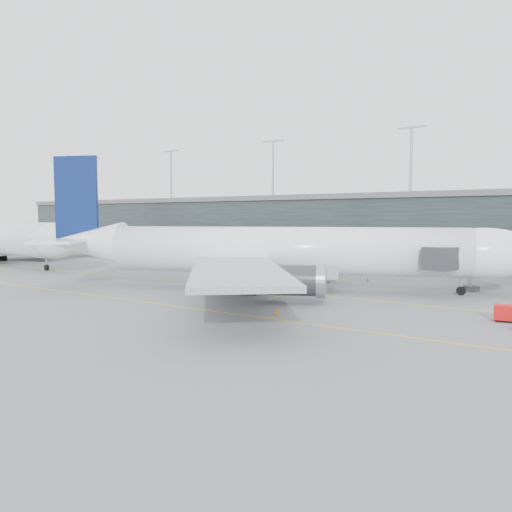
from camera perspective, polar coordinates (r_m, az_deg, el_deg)
The scene contains 15 objects.
ground at distance 72.43m, azimuth 2.30°, elevation -3.48°, with size 320.00×320.00×0.00m, color slate.
taxiline_a at distance 69.07m, azimuth 0.58°, elevation -3.87°, with size 160.00×0.25×0.02m, color gold.
taxiline_b at distance 56.48m, azimuth -8.31°, elevation -5.81°, with size 160.00×0.25×0.02m, color gold.
taxiline_lead_main at distance 88.07m, azimuth 11.86°, elevation -2.14°, with size 0.25×60.00×0.02m, color gold.
taxiline_lead_adj at distance 138.88m, azimuth -20.52°, elevation 0.08°, with size 0.25×60.00×0.02m, color gold.
terminal at distance 125.04m, azimuth 16.21°, elevation 3.22°, with size 240.00×36.00×29.00m.
main_aircraft at distance 68.17m, azimuth 2.99°, elevation 0.50°, with size 64.69×59.71×18.94m.
jet_bridge at distance 86.38m, azimuth 26.10°, elevation 0.59°, with size 12.38×43.00×6.48m.
gse_cart at distance 53.82m, azimuth 26.79°, elevation -5.80°, with size 2.58×1.87×1.62m.
uld_a at distance 83.05m, azimuth 3.09°, elevation -1.88°, with size 2.03×1.78×1.59m.
uld_b at distance 83.78m, azimuth 4.97°, elevation -1.72°, with size 2.28×1.92×1.91m.
uld_c at distance 80.74m, azimuth 5.28°, elevation -1.98°, with size 2.40×2.14×1.83m.
cone_wing_stbd at distance 51.68m, azimuth 2.43°, elevation -6.34°, with size 0.45×0.45×0.71m, color orange.
cone_wing_port at distance 79.37m, azimuth 12.62°, elevation -2.62°, with size 0.47×0.47×0.74m, color #D9580C.
cone_tail at distance 68.54m, azimuth -7.46°, elevation -3.64°, with size 0.50×0.50×0.80m, color #E0430C.
Camera 1 is at (37.07, -61.40, 10.10)m, focal length 35.00 mm.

